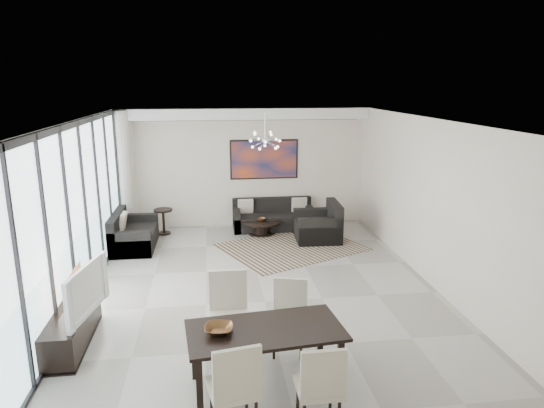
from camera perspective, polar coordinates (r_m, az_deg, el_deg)
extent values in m
cube|color=#A8A39B|center=(8.11, -0.85, -11.33)|extent=(6.00, 9.00, 0.02)
cube|color=white|center=(7.34, -0.93, 9.40)|extent=(6.00, 9.00, 0.02)
cube|color=beige|center=(11.97, -3.32, 4.28)|extent=(6.00, 0.02, 2.90)
cube|color=beige|center=(3.55, 7.92, -21.23)|extent=(6.00, 0.02, 2.90)
cube|color=beige|center=(8.46, 19.67, -0.70)|extent=(0.02, 9.00, 2.90)
cube|color=silver|center=(7.86, -23.04, -2.11)|extent=(0.01, 8.95, 2.85)
cube|color=black|center=(7.60, -23.77, 8.08)|extent=(0.04, 8.95, 0.10)
cube|color=black|center=(8.33, -21.81, -11.53)|extent=(0.04, 8.95, 0.06)
cube|color=black|center=(6.04, -27.62, -7.36)|extent=(0.04, 0.05, 2.88)
cube|color=black|center=(6.93, -24.86, -4.40)|extent=(0.04, 0.05, 2.88)
cube|color=black|center=(7.85, -22.76, -2.11)|extent=(0.04, 0.05, 2.88)
cube|color=black|center=(8.78, -21.10, -0.30)|extent=(0.04, 0.05, 2.88)
cube|color=black|center=(9.73, -19.76, 1.16)|extent=(0.04, 0.05, 2.88)
cube|color=black|center=(10.69, -18.66, 2.36)|extent=(0.04, 0.05, 2.88)
cube|color=black|center=(11.65, -17.75, 3.36)|extent=(0.04, 0.05, 2.88)
cylinder|color=silver|center=(11.77, -16.95, 3.52)|extent=(0.36, 0.36, 2.85)
cube|color=white|center=(11.62, -3.35, 10.54)|extent=(5.98, 0.40, 0.26)
cube|color=#C2451B|center=(11.96, -0.93, 5.27)|extent=(1.68, 0.04, 0.98)
cylinder|color=silver|center=(9.88, -0.82, 9.08)|extent=(0.02, 0.02, 0.55)
sphere|color=silver|center=(9.90, -0.82, 7.50)|extent=(0.12, 0.12, 0.12)
cube|color=black|center=(10.61, 2.30, -5.07)|extent=(3.43, 3.11, 0.01)
cylinder|color=black|center=(11.44, -1.25, -2.07)|extent=(0.92, 0.92, 0.04)
cylinder|color=black|center=(11.48, -1.25, -2.84)|extent=(0.40, 0.40, 0.28)
cylinder|color=black|center=(11.52, -1.24, -3.45)|extent=(0.64, 0.64, 0.03)
imported|color=brown|center=(11.40, -1.25, -1.84)|extent=(0.27, 0.27, 0.07)
cube|color=black|center=(11.87, 0.19, -2.09)|extent=(1.96, 0.80, 0.36)
cube|color=black|center=(12.08, -0.01, -0.04)|extent=(1.96, 0.16, 0.36)
cube|color=black|center=(11.76, -4.17, -1.87)|extent=(0.16, 0.80, 0.52)
cube|color=black|center=(11.99, 4.46, -1.56)|extent=(0.16, 0.80, 0.52)
cube|color=black|center=(10.97, -15.84, -3.94)|extent=(0.87, 1.55, 0.39)
cube|color=black|center=(10.92, -17.79, -2.04)|extent=(0.17, 1.55, 0.39)
cube|color=black|center=(10.30, -16.41, -4.65)|extent=(0.87, 0.17, 0.56)
cube|color=black|center=(11.59, -15.40, -2.48)|extent=(0.87, 0.17, 0.56)
cube|color=black|center=(11.09, 5.33, -3.12)|extent=(1.02, 1.07, 0.43)
cube|color=black|center=(11.04, 7.38, -0.91)|extent=(0.24, 1.04, 0.43)
cube|color=black|center=(11.45, 4.98, -2.04)|extent=(0.98, 0.23, 0.63)
cube|color=black|center=(10.67, 5.74, -3.28)|extent=(0.98, 0.23, 0.63)
cylinder|color=black|center=(11.65, -12.70, -0.70)|extent=(0.44, 0.44, 0.04)
cylinder|color=black|center=(11.73, -12.63, -2.10)|extent=(0.06, 0.06, 0.55)
cylinder|color=black|center=(11.80, -12.56, -3.35)|extent=(0.31, 0.31, 0.03)
cube|color=black|center=(7.35, -22.45, -13.31)|extent=(0.44, 1.56, 0.49)
imported|color=gray|center=(7.00, -21.78, -9.37)|extent=(0.38, 1.19, 0.68)
cube|color=black|center=(5.76, -0.80, -14.65)|extent=(1.88, 1.08, 0.04)
cube|color=black|center=(5.56, -8.51, -20.47)|extent=(0.07, 0.07, 0.71)
cube|color=black|center=(6.15, -9.12, -16.83)|extent=(0.07, 0.07, 0.71)
cube|color=black|center=(5.87, 8.03, -18.43)|extent=(0.07, 0.07, 0.71)
cube|color=black|center=(6.42, 5.70, -15.24)|extent=(0.07, 0.07, 0.71)
cube|color=beige|center=(5.27, -4.62, -20.81)|extent=(0.56, 0.56, 0.06)
cube|color=beige|center=(4.94, -4.08, -19.56)|extent=(0.49, 0.14, 0.59)
cylinder|color=black|center=(5.54, -7.11, -22.19)|extent=(0.04, 0.04, 0.45)
cube|color=beige|center=(5.34, 5.48, -20.65)|extent=(0.46, 0.46, 0.06)
cube|color=beige|center=(5.03, 6.08, -19.50)|extent=(0.46, 0.05, 0.56)
cylinder|color=black|center=(5.59, 3.06, -21.85)|extent=(0.04, 0.04, 0.43)
cube|color=beige|center=(6.52, -5.05, -13.28)|extent=(0.50, 0.50, 0.07)
cube|color=beige|center=(6.59, -5.19, -10.23)|extent=(0.50, 0.06, 0.61)
cylinder|color=black|center=(6.48, -3.12, -16.10)|extent=(0.04, 0.04, 0.47)
cylinder|color=black|center=(6.81, -6.78, -14.58)|extent=(0.04, 0.04, 0.47)
cube|color=beige|center=(6.53, 2.00, -13.68)|extent=(0.55, 0.55, 0.06)
cube|color=beige|center=(6.59, 2.19, -10.94)|extent=(0.45, 0.16, 0.55)
cylinder|color=black|center=(6.48, 3.43, -16.35)|extent=(0.04, 0.04, 0.42)
cylinder|color=black|center=(6.82, 0.61, -14.69)|extent=(0.04, 0.04, 0.42)
imported|color=brown|center=(5.69, -6.27, -14.44)|extent=(0.36, 0.36, 0.08)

